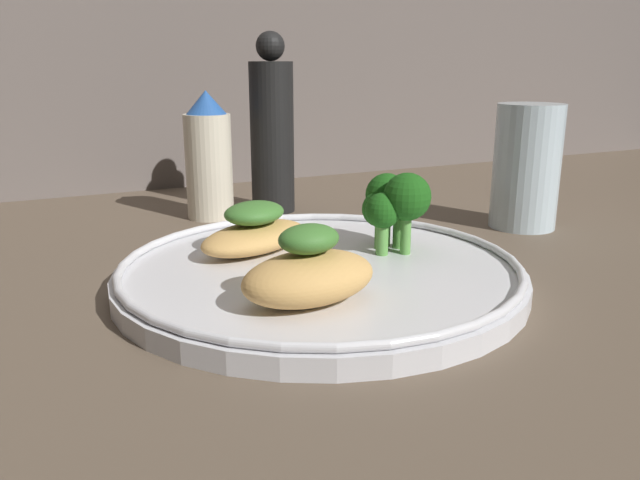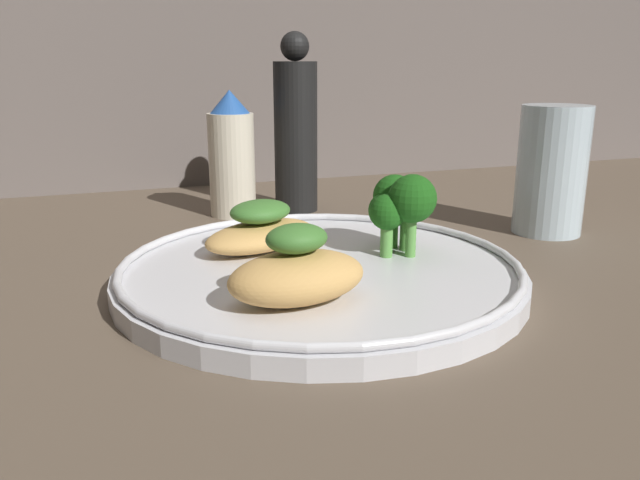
{
  "view_description": "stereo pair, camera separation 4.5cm",
  "coord_description": "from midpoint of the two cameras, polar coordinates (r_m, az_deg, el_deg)",
  "views": [
    {
      "loc": [
        -18.73,
        -38.7,
        15.57
      ],
      "look_at": [
        0.0,
        0.0,
        3.4
      ],
      "focal_mm": 35.0,
      "sensor_mm": 36.0,
      "label": 1
    },
    {
      "loc": [
        -14.62,
        -40.43,
        15.57
      ],
      "look_at": [
        0.0,
        0.0,
        3.4
      ],
      "focal_mm": 35.0,
      "sensor_mm": 36.0,
      "label": 2
    }
  ],
  "objects": [
    {
      "name": "broccoli_bunch",
      "position": [
        0.48,
        4.23,
        3.43
      ],
      "size": [
        5.22,
        6.62,
        6.33
      ],
      "color": "#569942",
      "rests_on": "plate"
    },
    {
      "name": "drinking_glass",
      "position": [
        0.63,
        16.45,
        6.43
      ],
      "size": [
        6.36,
        6.36,
        11.98
      ],
      "color": "silver",
      "rests_on": "ground_plane"
    },
    {
      "name": "plate",
      "position": [
        0.45,
        -2.82,
        -2.97
      ],
      "size": [
        29.42,
        29.42,
        2.0
      ],
      "color": "silver",
      "rests_on": "ground_plane"
    },
    {
      "name": "ground_plane",
      "position": [
        0.46,
        -2.8,
        -4.73
      ],
      "size": [
        180.0,
        180.0,
        1.0
      ],
      "primitive_type": "cube",
      "color": "brown"
    },
    {
      "name": "pepper_grinder",
      "position": [
        0.68,
        -6.33,
        9.8
      ],
      "size": [
        4.64,
        4.64,
        18.84
      ],
      "color": "black",
      "rests_on": "ground_plane"
    },
    {
      "name": "grilled_meat_middle",
      "position": [
        0.49,
        -8.6,
        0.71
      ],
      "size": [
        11.11,
        8.65,
        3.97
      ],
      "color": "tan",
      "rests_on": "plate"
    },
    {
      "name": "grilled_meat_front",
      "position": [
        0.38,
        -4.39,
        -3.12
      ],
      "size": [
        9.33,
        6.42,
        4.96
      ],
      "color": "tan",
      "rests_on": "plate"
    },
    {
      "name": "sauce_bottle",
      "position": [
        0.66,
        -12.09,
        7.32
      ],
      "size": [
        4.79,
        4.79,
        13.05
      ],
      "color": "beige",
      "rests_on": "ground_plane"
    }
  ]
}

